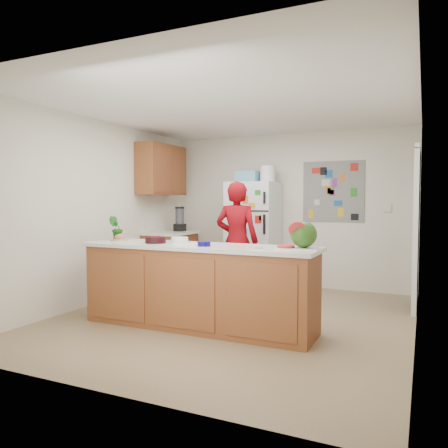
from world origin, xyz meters
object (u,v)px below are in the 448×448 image
at_px(refrigerator, 253,235).
at_px(cherry_bowl, 156,240).
at_px(person, 237,241).
at_px(watermelon, 304,234).

xyz_separation_m(refrigerator, cherry_bowl, (-0.28, -2.41, 0.11)).
bearing_deg(person, cherry_bowl, 67.88).
distance_m(refrigerator, watermelon, 2.71).
xyz_separation_m(watermelon, cherry_bowl, (-1.69, -0.11, -0.11)).
xyz_separation_m(person, watermelon, (1.28, -1.31, 0.23)).
xyz_separation_m(refrigerator, person, (0.13, -1.00, -0.01)).
bearing_deg(refrigerator, cherry_bowl, -96.53).
xyz_separation_m(person, cherry_bowl, (-0.41, -1.42, 0.12)).
distance_m(person, cherry_bowl, 1.48).
bearing_deg(watermelon, cherry_bowl, -176.30).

